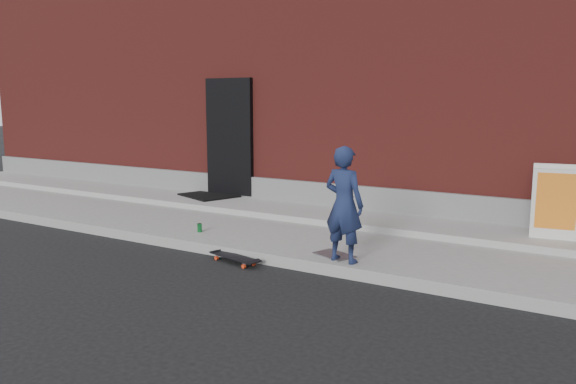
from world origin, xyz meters
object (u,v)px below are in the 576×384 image
Objects in this scene: soda_can at (200,228)px; child at (344,204)px; skateboard at (235,257)px; pizza_sign at (556,202)px.

child is at bearing -7.11° from soda_can.
skateboard is at bearing 19.99° from child.
pizza_sign reaches higher than soda_can.
child reaches higher than pizza_sign.
soda_can reaches higher than skateboard.
child is 3.05m from pizza_sign.
skateboard is 4.39m from pizza_sign.
child is 1.65m from skateboard.
pizza_sign is at bearing 21.87° from soda_can.
skateboard is at bearing -29.75° from soda_can.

